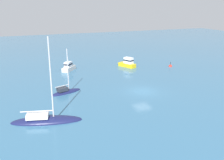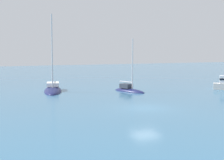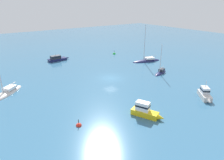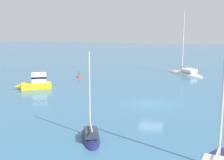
# 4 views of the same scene
# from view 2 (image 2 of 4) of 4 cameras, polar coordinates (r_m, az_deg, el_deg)

# --- Properties ---
(ground_plane) EXTENTS (160.00, 160.00, 0.00)m
(ground_plane) POSITION_cam_2_polar(r_m,az_deg,el_deg) (29.62, 5.80, -4.80)
(ground_plane) COLOR teal
(yacht) EXTENTS (3.98, 8.09, 9.96)m
(yacht) POSITION_cam_2_polar(r_m,az_deg,el_deg) (41.64, -10.19, -1.74)
(yacht) COLOR #191E4C
(yacht) RESTS_ON ground
(ketch_1) EXTENTS (2.89, 5.06, 6.85)m
(ketch_1) POSITION_cam_2_polar(r_m,az_deg,el_deg) (40.75, 2.97, -1.79)
(ketch_1) COLOR #191E4C
(ketch_1) RESTS_ON ground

